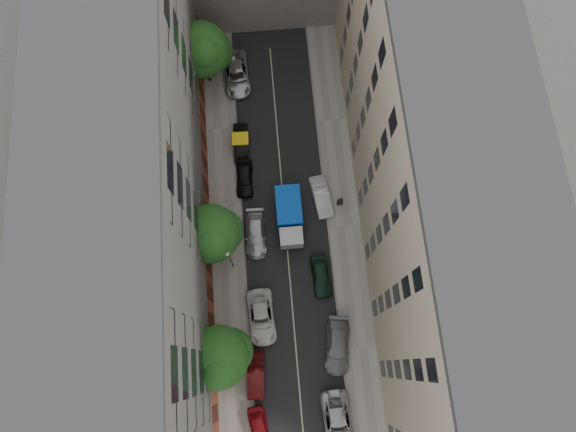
{
  "coord_description": "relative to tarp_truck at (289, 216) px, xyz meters",
  "views": [
    {
      "loc": [
        -0.82,
        -12.13,
        46.46
      ],
      "look_at": [
        0.19,
        -0.3,
        6.0
      ],
      "focal_mm": 32.0,
      "sensor_mm": 36.0,
      "label": 1
    }
  ],
  "objects": [
    {
      "name": "lamp_post",
      "position": [
        -5.43,
        -3.96,
        2.28
      ],
      "size": [
        0.36,
        0.36,
        5.66
      ],
      "color": "#195A36",
      "rests_on": "sidewalk_left"
    },
    {
      "name": "tarp_truck",
      "position": [
        0.0,
        0.0,
        0.0
      ],
      "size": [
        2.28,
        5.58,
        2.58
      ],
      "rotation": [
        0.0,
        0.0,
        -0.0
      ],
      "color": "black",
      "rests_on": "ground"
    },
    {
      "name": "building_left",
      "position": [
        -11.42,
        -0.99,
        8.58
      ],
      "size": [
        8.0,
        44.0,
        20.0
      ],
      "primitive_type": "cube",
      "color": "#53514E",
      "rests_on": "ground"
    },
    {
      "name": "car_left_1",
      "position": [
        -4.02,
        -13.59,
        -0.75
      ],
      "size": [
        1.74,
        4.18,
        1.35
      ],
      "primitive_type": "imported",
      "rotation": [
        0.0,
        0.0,
        -0.08
      ],
      "color": "#4D0F10",
      "rests_on": "ground"
    },
    {
      "name": "car_right_1",
      "position": [
        3.18,
        -11.79,
        -0.69
      ],
      "size": [
        2.78,
        5.29,
        1.46
      ],
      "primitive_type": "imported",
      "rotation": [
        0.0,
        0.0,
        -0.15
      ],
      "color": "slate",
      "rests_on": "ground"
    },
    {
      "name": "car_left_0",
      "position": [
        -4.02,
        -17.99,
        -0.77
      ],
      "size": [
        2.08,
        4.02,
        1.31
      ],
      "primitive_type": "imported",
      "rotation": [
        0.0,
        0.0,
        0.15
      ],
      "color": "maroon",
      "rests_on": "ground"
    },
    {
      "name": "car_right_0",
      "position": [
        2.5,
        -17.99,
        -0.68
      ],
      "size": [
        2.64,
        5.42,
        1.49
      ],
      "primitive_type": "imported",
      "rotation": [
        0.0,
        0.0,
        0.03
      ],
      "color": "#B9B9BE",
      "rests_on": "ground"
    },
    {
      "name": "pedestrian",
      "position": [
        4.83,
        1.12,
        -0.33
      ],
      "size": [
        0.74,
        0.53,
        1.89
      ],
      "primitive_type": "imported",
      "rotation": [
        0.0,
        0.0,
        3.03
      ],
      "color": "black",
      "rests_on": "sidewalk_right"
    },
    {
      "name": "building_right",
      "position": [
        10.58,
        -0.99,
        8.58
      ],
      "size": [
        8.0,
        44.0,
        20.0
      ],
      "primitive_type": "cube",
      "color": "#C4AE98",
      "rests_on": "ground"
    },
    {
      "name": "sidewalk_left",
      "position": [
        -5.92,
        -0.99,
        -1.35
      ],
      "size": [
        3.0,
        44.0,
        0.15
      ],
      "primitive_type": "cube",
      "color": "gray",
      "rests_on": "ground"
    },
    {
      "name": "sidewalk_right",
      "position": [
        5.08,
        -0.99,
        -1.35
      ],
      "size": [
        3.0,
        44.0,
        0.15
      ],
      "primitive_type": "cube",
      "color": "gray",
      "rests_on": "ground"
    },
    {
      "name": "car_left_5",
      "position": [
        -4.02,
        8.01,
        -0.75
      ],
      "size": [
        1.54,
        4.1,
        1.34
      ],
      "primitive_type": "imported",
      "rotation": [
        0.0,
        0.0,
        -0.03
      ],
      "color": "black",
      "rests_on": "ground"
    },
    {
      "name": "road_surface",
      "position": [
        -0.42,
        -0.99,
        -1.41
      ],
      "size": [
        8.0,
        44.0,
        0.02
      ],
      "primitive_type": "cube",
      "color": "black",
      "rests_on": "ground"
    },
    {
      "name": "car_left_4",
      "position": [
        -3.93,
        4.41,
        -0.74
      ],
      "size": [
        1.76,
        4.04,
        1.36
      ],
      "primitive_type": "imported",
      "rotation": [
        0.0,
        0.0,
        -0.04
      ],
      "color": "black",
      "rests_on": "ground"
    },
    {
      "name": "car_left_3",
      "position": [
        -3.22,
        -1.19,
        -0.74
      ],
      "size": [
        2.08,
        4.75,
        1.36
      ],
      "primitive_type": "imported",
      "rotation": [
        0.0,
        0.0,
        -0.04
      ],
      "color": "#B0B1B5",
      "rests_on": "ground"
    },
    {
      "name": "ground",
      "position": [
        -0.42,
        -0.99,
        -1.42
      ],
      "size": [
        120.0,
        120.0,
        0.0
      ],
      "primitive_type": "plane",
      "color": "#4C4C49",
      "rests_on": "ground"
    },
    {
      "name": "tree_near",
      "position": [
        -6.54,
        -12.1,
        3.64
      ],
      "size": [
        5.29,
        5.02,
        7.59
      ],
      "color": "#382619",
      "rests_on": "sidewalk_left"
    },
    {
      "name": "car_right_3",
      "position": [
        3.18,
        1.9,
        -0.74
      ],
      "size": [
        2.05,
        4.31,
        1.36
      ],
      "primitive_type": "imported",
      "rotation": [
        0.0,
        0.0,
        0.15
      ],
      "color": "silver",
      "rests_on": "ground"
    },
    {
      "name": "car_left_6",
      "position": [
        -4.02,
        15.61,
        -0.67
      ],
      "size": [
        2.79,
        5.55,
        1.51
      ],
      "primitive_type": "imported",
      "rotation": [
        0.0,
        0.0,
        0.06
      ],
      "color": "#AEAEB3",
      "rests_on": "ground"
    },
    {
      "name": "car_left_2",
      "position": [
        -3.22,
        -8.79,
        -0.73
      ],
      "size": [
        2.53,
        5.11,
        1.39
      ],
      "primitive_type": "imported",
      "rotation": [
        0.0,
        0.0,
        0.05
      ],
      "color": "silver",
      "rests_on": "ground"
    },
    {
      "name": "car_right_2",
      "position": [
        2.38,
        -5.59,
        -0.74
      ],
      "size": [
        1.8,
        4.07,
        1.36
      ],
      "primitive_type": "imported",
      "rotation": [
        0.0,
        0.0,
        0.05
      ],
      "color": "black",
      "rests_on": "ground"
    },
    {
      "name": "tree_mid",
      "position": [
        -6.73,
        -2.1,
        3.46
      ],
      "size": [
        5.32,
        5.05,
        7.39
      ],
      "color": "#382619",
      "rests_on": "sidewalk_left"
    },
    {
      "name": "tree_far",
      "position": [
        -6.73,
        15.48,
        3.7
      ],
      "size": [
        5.47,
        5.22,
        7.73
      ],
      "color": "#382619",
      "rests_on": "sidewalk_left"
    }
  ]
}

